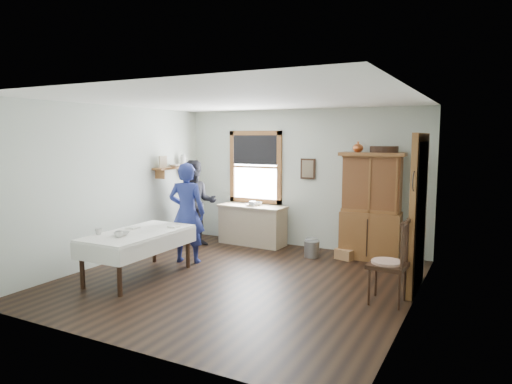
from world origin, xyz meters
TOP-DOWN VIEW (x-y plane):
  - room at (0.00, 0.00)m, footprint 5.01×5.01m
  - window at (-1.00, 2.46)m, footprint 1.18×0.07m
  - doorway at (2.46, 0.85)m, footprint 0.09×1.14m
  - wall_shelf at (-2.37, 1.54)m, footprint 0.24×1.00m
  - framed_picture at (0.15, 2.46)m, footprint 0.30×0.04m
  - rug_beater at (2.45, 0.30)m, footprint 0.01×0.27m
  - work_counter at (-0.92, 2.17)m, footprint 1.42×0.60m
  - china_hutch at (1.47, 2.17)m, footprint 1.15×0.60m
  - dining_table at (-1.45, -0.57)m, footprint 0.95×1.80m
  - spindle_chair at (2.20, 0.08)m, footprint 0.55×0.55m
  - pail at (0.50, 1.80)m, footprint 0.34×0.34m
  - wicker_basket at (1.08, 1.92)m, footprint 0.36×0.30m
  - woman_blue at (-1.30, 0.49)m, footprint 0.68×0.55m
  - figure_dark at (-1.87, 1.56)m, footprint 0.97×0.93m
  - table_cup_a at (-1.42, -1.01)m, footprint 0.13×0.13m
  - table_cup_b at (-1.82, -1.01)m, footprint 0.10×0.10m
  - table_bowl at (-1.48, -0.89)m, footprint 0.25×0.25m
  - counter_book at (-1.03, 2.11)m, footprint 0.28×0.30m
  - counter_bowl at (-0.84, 2.24)m, footprint 0.25×0.25m
  - shelf_bowl at (-2.37, 1.55)m, footprint 0.22×0.22m

SIDE VIEW (x-z plane):
  - wicker_basket at x=1.08m, z-range 0.00..0.18m
  - pail at x=0.50m, z-range 0.00..0.29m
  - dining_table at x=-1.45m, z-range 0.00..0.72m
  - work_counter at x=-0.92m, z-range 0.00..0.80m
  - spindle_chair at x=2.20m, z-range 0.00..1.12m
  - table_bowl at x=-1.48m, z-range 0.72..0.77m
  - table_cup_b at x=-1.82m, z-range 0.72..0.81m
  - table_cup_a at x=-1.42m, z-range 0.72..0.81m
  - figure_dark at x=-1.87m, z-range 0.00..1.58m
  - woman_blue at x=-1.30m, z-range 0.00..1.61m
  - counter_book at x=-1.03m, z-range 0.80..0.82m
  - counter_bowl at x=-0.84m, z-range 0.80..0.86m
  - china_hutch at x=1.47m, z-range 0.00..1.90m
  - doorway at x=2.46m, z-range 0.05..2.27m
  - room at x=0.00m, z-range 0.00..2.70m
  - framed_picture at x=0.15m, z-range 1.35..1.75m
  - wall_shelf at x=-2.37m, z-range 1.35..1.79m
  - shelf_bowl at x=-2.37m, z-range 1.57..1.62m
  - window at x=-1.00m, z-range 0.90..2.38m
  - rug_beater at x=2.45m, z-range 1.58..1.86m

